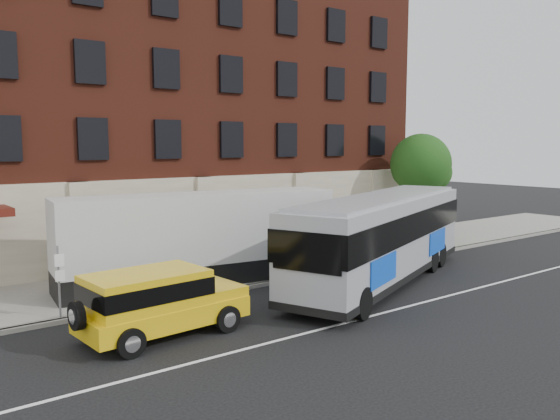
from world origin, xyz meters
TOP-DOWN VIEW (x-y plane):
  - ground at (0.00, 0.00)m, footprint 120.00×120.00m
  - sidewalk at (0.00, 9.00)m, footprint 60.00×6.00m
  - kerb at (0.00, 6.00)m, footprint 60.00×0.25m
  - lane_line at (0.00, 0.50)m, footprint 60.00×0.12m
  - building at (-0.01, 16.92)m, footprint 30.00×12.10m
  - sign_pole at (-8.50, 6.15)m, footprint 0.30×0.20m
  - street_tree at (13.54, 9.48)m, footprint 3.60×3.60m
  - city_bus at (3.68, 3.48)m, footprint 13.37×7.60m
  - yellow_suv at (-6.65, 2.94)m, footprint 5.36×2.59m
  - shipping_container at (-2.51, 7.60)m, footprint 11.52×3.77m

SIDE VIEW (x-z plane):
  - ground at x=0.00m, z-range 0.00..0.00m
  - lane_line at x=0.00m, z-range 0.00..0.01m
  - sidewalk at x=0.00m, z-range 0.00..0.15m
  - kerb at x=0.00m, z-range 0.00..0.15m
  - yellow_suv at x=-6.65m, z-range 0.15..2.16m
  - sign_pole at x=-8.50m, z-range 0.20..2.70m
  - shipping_container at x=-2.51m, z-range -0.02..3.75m
  - city_bus at x=3.68m, z-range 0.19..3.82m
  - street_tree at x=13.54m, z-range 1.31..7.51m
  - building at x=-0.01m, z-range 0.08..15.08m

